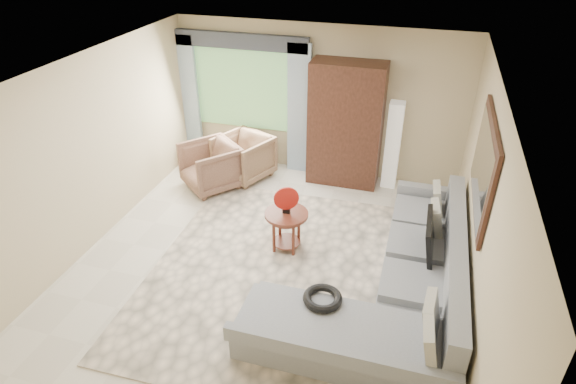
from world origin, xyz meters
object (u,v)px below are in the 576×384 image
(armchair_left, at_px, (211,166))
(armoire, at_px, (346,125))
(tv_screen, at_px, (430,236))
(armchair_right, at_px, (244,157))
(potted_plant, at_px, (192,151))
(floor_lamp, at_px, (393,145))
(sectional_sofa, at_px, (399,288))
(coffee_table, at_px, (286,230))

(armchair_left, xyz_separation_m, armoire, (2.10, 0.87, 0.65))
(tv_screen, bearing_deg, armoire, 122.45)
(armchair_left, height_order, armchair_right, armchair_left)
(tv_screen, xyz_separation_m, armchair_right, (-3.20, 1.98, -0.33))
(potted_plant, xyz_separation_m, floor_lamp, (3.61, 0.22, 0.50))
(tv_screen, relative_size, armoire, 0.35)
(armchair_left, relative_size, armoire, 0.41)
(sectional_sofa, relative_size, potted_plant, 7.02)
(tv_screen, distance_m, coffee_table, 1.93)
(sectional_sofa, height_order, tv_screen, tv_screen)
(sectional_sofa, height_order, floor_lamp, floor_lamp)
(armchair_left, bearing_deg, armoire, 62.80)
(sectional_sofa, xyz_separation_m, armchair_left, (-3.34, 2.02, 0.11))
(armchair_left, height_order, armoire, armoire)
(sectional_sofa, height_order, armoire, armoire)
(armchair_right, height_order, armoire, armoire)
(tv_screen, xyz_separation_m, floor_lamp, (-0.70, 2.42, 0.03))
(tv_screen, relative_size, armchair_right, 0.86)
(sectional_sofa, bearing_deg, armchair_right, 139.37)
(armchair_right, distance_m, floor_lamp, 2.56)
(coffee_table, relative_size, armchair_left, 0.69)
(tv_screen, xyz_separation_m, potted_plant, (-4.31, 2.20, -0.47))
(floor_lamp, bearing_deg, armchair_left, -162.18)
(sectional_sofa, bearing_deg, floor_lamp, 98.33)
(armchair_left, height_order, potted_plant, armchair_left)
(armoire, bearing_deg, armchair_left, -157.45)
(armchair_right, relative_size, armoire, 0.41)
(sectional_sofa, height_order, coffee_table, sectional_sofa)
(sectional_sofa, height_order, armchair_left, sectional_sofa)
(sectional_sofa, distance_m, floor_lamp, 3.03)
(tv_screen, distance_m, floor_lamp, 2.52)
(armchair_right, xyz_separation_m, floor_lamp, (2.50, 0.44, 0.36))
(tv_screen, relative_size, potted_plant, 1.50)
(armoire, height_order, floor_lamp, armoire)
(armchair_left, bearing_deg, coffee_table, 3.06)
(armoire, distance_m, floor_lamp, 0.86)
(armchair_left, distance_m, potted_plant, 1.01)
(tv_screen, bearing_deg, armchair_right, 148.28)
(sectional_sofa, bearing_deg, armoire, 113.06)
(coffee_table, bearing_deg, potted_plant, 140.28)
(armchair_right, distance_m, armoire, 1.86)
(tv_screen, height_order, potted_plant, tv_screen)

